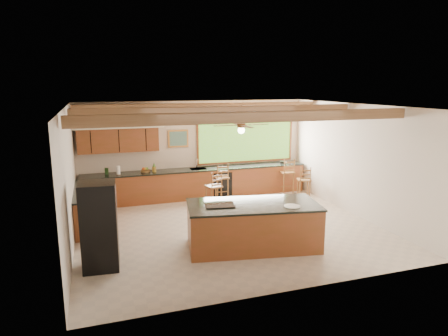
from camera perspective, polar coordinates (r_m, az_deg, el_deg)
name	(u,v)px	position (r m, az deg, el deg)	size (l,w,h in m)	color
ground	(229,228)	(10.00, 0.68, -8.56)	(7.20, 7.20, 0.00)	beige
room_shell	(214,136)	(10.03, -1.43, 4.54)	(7.27, 6.54, 3.02)	beige
counter_run	(175,188)	(11.99, -6.97, -2.86)	(7.12, 3.10, 1.22)	brown
island	(253,225)	(8.76, 4.14, -8.18)	(3.00, 1.79, 1.00)	brown
refrigerator	(99,226)	(8.01, -17.37, -7.91)	(0.71, 0.70, 1.70)	black
bar_stool_a	(214,187)	(11.24, -1.40, -2.76)	(0.47, 0.47, 1.11)	brown
bar_stool_b	(222,178)	(12.16, -0.29, -1.46)	(0.44, 0.44, 1.17)	brown
bar_stool_c	(305,180)	(12.37, 11.48, -1.76)	(0.47, 0.47, 1.06)	brown
bar_stool_d	(288,173)	(13.00, 9.09, -0.70)	(0.45, 0.45, 1.18)	brown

